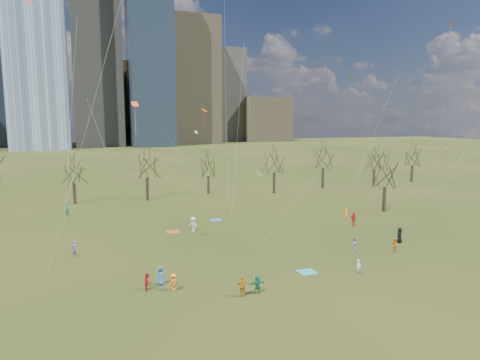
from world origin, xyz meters
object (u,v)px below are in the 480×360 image
object	(u,v)px
blanket_navy	(216,220)
person_2	(148,282)
person_1	(359,267)
blanket_crimson	(173,232)
blanket_teal	(307,272)
person_4	(242,287)
person_0	(161,276)

from	to	relation	value
blanket_navy	person_2	distance (m)	25.44
person_1	person_2	world-z (taller)	person_2
blanket_crimson	blanket_teal	bearing A→B (deg)	-64.73
person_1	person_4	distance (m)	11.69
person_1	person_2	size ratio (longest dim) A/B	0.98
person_2	person_4	world-z (taller)	person_4
blanket_crimson	person_4	distance (m)	21.92
blanket_navy	person_4	size ratio (longest dim) A/B	0.92
blanket_teal	person_4	size ratio (longest dim) A/B	0.92
blanket_teal	blanket_crimson	bearing A→B (deg)	115.27
blanket_navy	person_4	bearing A→B (deg)	-102.42
blanket_teal	blanket_navy	world-z (taller)	same
blanket_teal	blanket_navy	xyz separation A→B (m)	(-1.89, 22.94, 0.00)
blanket_teal	blanket_crimson	size ratio (longest dim) A/B	1.00
blanket_teal	person_1	world-z (taller)	person_1
person_0	blanket_teal	bearing A→B (deg)	-11.33
blanket_crimson	person_0	xyz separation A→B (m)	(-4.53, -17.07, 0.80)
person_0	person_4	bearing A→B (deg)	-44.31
blanket_navy	person_0	xyz separation A→B (m)	(-11.47, -21.29, 0.80)
blanket_navy	person_1	distance (m)	25.95
person_2	blanket_crimson	bearing A→B (deg)	-1.51
blanket_navy	blanket_crimson	world-z (taller)	same
blanket_crimson	person_4	world-z (taller)	person_4
blanket_teal	person_2	xyz separation A→B (m)	(-14.57, 0.88, 0.73)
blanket_navy	person_1	size ratio (longest dim) A/B	1.10
person_1	blanket_teal	bearing A→B (deg)	133.27
person_1	person_0	bearing A→B (deg)	150.39
blanket_teal	person_4	xyz separation A→B (m)	(-7.64, -3.16, 0.86)
blanket_navy	person_0	distance (m)	24.20
blanket_teal	person_1	distance (m)	4.69
blanket_crimson	person_0	world-z (taller)	person_0
blanket_teal	person_1	size ratio (longest dim) A/B	1.10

